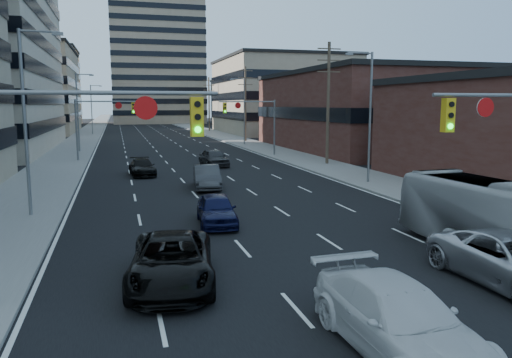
{
  "coord_description": "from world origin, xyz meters",
  "views": [
    {
      "loc": [
        -6.29,
        -6.02,
        5.49
      ],
      "look_at": [
        -0.37,
        15.18,
        2.2
      ],
      "focal_mm": 35.0,
      "sensor_mm": 36.0,
      "label": 1
    }
  ],
  "objects": [
    {
      "name": "utility_pole_midblock",
      "position": [
        12.2,
        66.0,
        5.78
      ],
      "size": [
        2.2,
        0.28,
        11.0
      ],
      "color": "#4C3D2D",
      "rests_on": "ground"
    },
    {
      "name": "signal_far_left",
      "position": [
        -7.68,
        45.0,
        4.3
      ],
      "size": [
        6.09,
        0.33,
        6.0
      ],
      "color": "slate",
      "rests_on": "ground"
    },
    {
      "name": "utility_pole_distant",
      "position": [
        12.2,
        96.0,
        5.78
      ],
      "size": [
        2.2,
        0.28,
        11.0
      ],
      "color": "#4C3D2D",
      "rests_on": "ground"
    },
    {
      "name": "sedan_grey_center",
      "position": [
        -0.68,
        26.09,
        0.77
      ],
      "size": [
        2.13,
        4.82,
        1.54
      ],
      "primitive_type": "imported",
      "rotation": [
        0.0,
        0.0,
        -0.11
      ],
      "color": "#343437",
      "rests_on": "ground"
    },
    {
      "name": "storefront_right_mid",
      "position": [
        24.0,
        50.0,
        4.5
      ],
      "size": [
        20.0,
        30.0,
        9.0
      ],
      "primitive_type": "cube",
      "color": "#472119",
      "rests_on": "ground"
    },
    {
      "name": "black_pickup",
      "position": [
        -4.82,
        8.84,
        0.75
      ],
      "size": [
        3.22,
        5.71,
        1.51
      ],
      "primitive_type": "imported",
      "rotation": [
        0.0,
        0.0,
        -0.14
      ],
      "color": "black",
      "rests_on": "ground"
    },
    {
      "name": "white_van",
      "position": [
        -0.43,
        3.22,
        0.78
      ],
      "size": [
        2.43,
        5.5,
        1.57
      ],
      "primitive_type": "imported",
      "rotation": [
        0.0,
        0.0,
        0.04
      ],
      "color": "silver",
      "rests_on": "ground"
    },
    {
      "name": "sidewalk_right",
      "position": [
        11.5,
        130.0,
        0.07
      ],
      "size": [
        5.0,
        300.0,
        0.15
      ],
      "primitive_type": "cube",
      "color": "slate",
      "rests_on": "ground"
    },
    {
      "name": "signal_near_left",
      "position": [
        -7.45,
        8.0,
        4.33
      ],
      "size": [
        6.59,
        0.33,
        6.0
      ],
      "color": "slate",
      "rests_on": "ground"
    },
    {
      "name": "streetlight_right_far",
      "position": [
        10.34,
        60.0,
        5.05
      ],
      "size": [
        2.03,
        0.22,
        9.0
      ],
      "color": "slate",
      "rests_on": "ground"
    },
    {
      "name": "office_left_far",
      "position": [
        -24.0,
        100.0,
        8.0
      ],
      "size": [
        20.0,
        30.0,
        16.0
      ],
      "primitive_type": "cube",
      "color": "gray",
      "rests_on": "ground"
    },
    {
      "name": "road_surface",
      "position": [
        0.0,
        130.0,
        0.01
      ],
      "size": [
        18.0,
        300.0,
        0.02
      ],
      "primitive_type": "cube",
      "color": "black",
      "rests_on": "ground"
    },
    {
      "name": "sedan_grey_right",
      "position": [
        2.03,
        37.89,
        0.78
      ],
      "size": [
        2.39,
        4.74,
        1.55
      ],
      "primitive_type": "imported",
      "rotation": [
        0.0,
        0.0,
        0.13
      ],
      "color": "#2C2C2E",
      "rests_on": "ground"
    },
    {
      "name": "sedan_black_far",
      "position": [
        -4.47,
        33.51,
        0.65
      ],
      "size": [
        2.07,
        4.58,
        1.3
      ],
      "primitive_type": "imported",
      "rotation": [
        0.0,
        0.0,
        0.06
      ],
      "color": "black",
      "rests_on": "ground"
    },
    {
      "name": "streetlight_right_near",
      "position": [
        10.34,
        25.0,
        5.05
      ],
      "size": [
        2.03,
        0.22,
        9.0
      ],
      "color": "slate",
      "rests_on": "ground"
    },
    {
      "name": "sedan_blue",
      "position": [
        -2.0,
        16.1,
        0.71
      ],
      "size": [
        2.08,
        4.33,
        1.43
      ],
      "primitive_type": "imported",
      "rotation": [
        0.0,
        0.0,
        -0.1
      ],
      "color": "black",
      "rests_on": "ground"
    },
    {
      "name": "bg_block_left",
      "position": [
        -28.0,
        140.0,
        10.0
      ],
      "size": [
        24.0,
        24.0,
        20.0
      ],
      "primitive_type": "cube",
      "color": "#ADA089",
      "rests_on": "ground"
    },
    {
      "name": "signal_far_right",
      "position": [
        7.68,
        45.0,
        4.3
      ],
      "size": [
        6.09,
        0.33,
        6.0
      ],
      "color": "slate",
      "rests_on": "ground"
    },
    {
      "name": "apartment_tower",
      "position": [
        6.0,
        150.0,
        29.0
      ],
      "size": [
        26.0,
        26.0,
        58.0
      ],
      "primitive_type": "cube",
      "color": "gray",
      "rests_on": "ground"
    },
    {
      "name": "streetlight_left_near",
      "position": [
        -10.34,
        20.0,
        5.05
      ],
      "size": [
        2.03,
        0.22,
        9.0
      ],
      "color": "slate",
      "rests_on": "ground"
    },
    {
      "name": "bg_block_right",
      "position": [
        32.0,
        130.0,
        6.0
      ],
      "size": [
        22.0,
        22.0,
        12.0
      ],
      "primitive_type": "cube",
      "color": "gray",
      "rests_on": "ground"
    },
    {
      "name": "office_right_far",
      "position": [
        25.0,
        88.0,
        7.0
      ],
      "size": [
        22.0,
        28.0,
        14.0
      ],
      "primitive_type": "cube",
      "color": "gray",
      "rests_on": "ground"
    },
    {
      "name": "streetlight_left_far",
      "position": [
        -10.34,
        90.0,
        5.05
      ],
      "size": [
        2.03,
        0.22,
        9.0
      ],
      "color": "slate",
      "rests_on": "ground"
    },
    {
      "name": "sidewalk_left",
      "position": [
        -11.5,
        130.0,
        0.07
      ],
      "size": [
        5.0,
        300.0,
        0.15
      ],
      "primitive_type": "cube",
      "color": "slate",
      "rests_on": "ground"
    },
    {
      "name": "streetlight_left_mid",
      "position": [
        -10.34,
        55.0,
        5.05
      ],
      "size": [
        2.03,
        0.22,
        9.0
      ],
      "color": "slate",
      "rests_on": "ground"
    },
    {
      "name": "utility_pole_block",
      "position": [
        12.2,
        36.0,
        5.78
      ],
      "size": [
        2.2,
        0.28,
        11.0
      ],
      "color": "#4C3D2D",
      "rests_on": "ground"
    }
  ]
}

